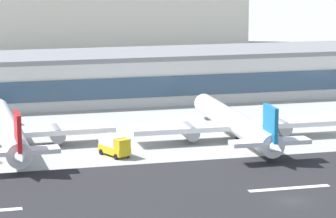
# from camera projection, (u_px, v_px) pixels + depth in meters

# --- Properties ---
(ground_plane) EXTENTS (1400.00, 1400.00, 0.00)m
(ground_plane) POSITION_uv_depth(u_px,v_px,m) (292.00, 201.00, 109.87)
(ground_plane) COLOR #A8A8A3
(runway_strip) EXTENTS (800.00, 36.44, 0.08)m
(runway_strip) POSITION_uv_depth(u_px,v_px,m) (277.00, 189.00, 115.04)
(runway_strip) COLOR #262628
(runway_strip) RESTS_ON ground_plane
(runway_centreline_dash_4) EXTENTS (12.00, 1.20, 0.01)m
(runway_centreline_dash_4) POSITION_uv_depth(u_px,v_px,m) (289.00, 188.00, 115.49)
(runway_centreline_dash_4) COLOR white
(runway_centreline_dash_4) RESTS_ON runway_strip
(terminal_building) EXTENTS (164.92, 21.22, 10.67)m
(terminal_building) POSITION_uv_depth(u_px,v_px,m) (167.00, 74.00, 186.39)
(terminal_building) COLOR silver
(terminal_building) RESTS_ON ground_plane
(airliner_red_tail_gate_0) EXTENTS (36.00, 44.26, 9.23)m
(airliner_red_tail_gate_0) POSITION_uv_depth(u_px,v_px,m) (9.00, 132.00, 138.18)
(airliner_red_tail_gate_0) COLOR white
(airliner_red_tail_gate_0) RESTS_ON ground_plane
(airliner_blue_tail_gate_1) EXTENTS (37.67, 43.54, 9.09)m
(airliner_blue_tail_gate_1) POSITION_uv_depth(u_px,v_px,m) (237.00, 124.00, 144.34)
(airliner_blue_tail_gate_1) COLOR silver
(airliner_blue_tail_gate_1) RESTS_ON ground_plane
(service_box_truck_1) EXTENTS (4.63, 6.46, 3.25)m
(service_box_truck_1) POSITION_uv_depth(u_px,v_px,m) (114.00, 145.00, 133.68)
(service_box_truck_1) COLOR gold
(service_box_truck_1) RESTS_ON ground_plane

